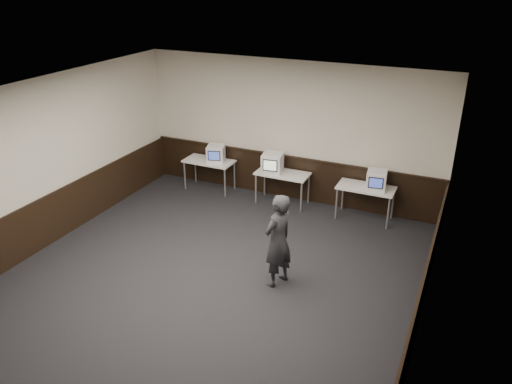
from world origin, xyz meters
TOP-DOWN VIEW (x-y plane):
  - floor at (0.00, 0.00)m, footprint 8.00×8.00m
  - ceiling at (0.00, 0.00)m, footprint 8.00×8.00m
  - back_wall at (0.00, 4.00)m, footprint 7.00×0.00m
  - left_wall at (-3.50, 0.00)m, footprint 0.00×8.00m
  - right_wall at (3.50, 0.00)m, footprint 0.00×8.00m
  - wainscot_back at (0.00, 3.98)m, footprint 6.98×0.04m
  - wainscot_left at (-3.48, 0.00)m, footprint 0.04×7.98m
  - wainscot_right at (3.48, 0.00)m, footprint 0.04×7.98m
  - wainscot_rail at (0.00, 3.96)m, footprint 6.98×0.06m
  - desk_left at (-1.90, 3.60)m, footprint 1.20×0.60m
  - desk_center at (0.00, 3.60)m, footprint 1.20×0.60m
  - desk_right at (1.90, 3.60)m, footprint 1.20×0.60m
  - emac_left at (-1.71, 3.61)m, footprint 0.51×0.52m
  - emac_center at (-0.23, 3.56)m, footprint 0.51×0.53m
  - emac_right at (2.10, 3.58)m, footprint 0.45×0.48m
  - person at (1.11, 0.60)m, footprint 0.58×0.71m

SIDE VIEW (x-z plane):
  - floor at x=0.00m, z-range 0.00..0.00m
  - wainscot_back at x=0.00m, z-range 0.00..1.00m
  - wainscot_left at x=-3.48m, z-range 0.00..1.00m
  - wainscot_right at x=3.48m, z-range 0.00..1.00m
  - desk_left at x=-1.90m, z-range 0.30..1.05m
  - desk_center at x=0.00m, z-range 0.30..1.05m
  - desk_right at x=1.90m, z-range 0.30..1.05m
  - person at x=1.11m, z-range 0.00..1.67m
  - emac_left at x=-1.71m, z-range 0.75..1.15m
  - emac_right at x=2.10m, z-range 0.75..1.15m
  - emac_center at x=-0.23m, z-range 0.75..1.19m
  - wainscot_rail at x=0.00m, z-range 1.00..1.04m
  - back_wall at x=0.00m, z-range -1.90..5.10m
  - left_wall at x=-3.50m, z-range -2.40..5.60m
  - right_wall at x=3.50m, z-range -2.40..5.60m
  - ceiling at x=0.00m, z-range 3.20..3.20m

